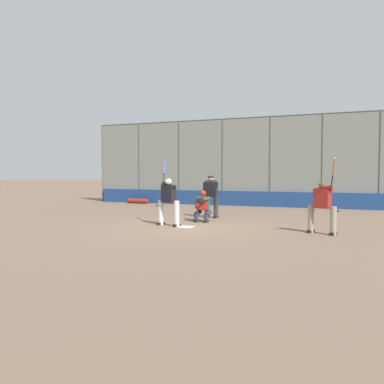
# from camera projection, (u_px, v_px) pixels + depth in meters

# --- Properties ---
(ground_plane) EXTENTS (160.00, 160.00, 0.00)m
(ground_plane) POSITION_uv_depth(u_px,v_px,m) (186.00, 227.00, 11.70)
(ground_plane) COLOR #7A604C
(home_plate_marker) EXTENTS (0.43, 0.43, 0.01)m
(home_plate_marker) POSITION_uv_depth(u_px,v_px,m) (186.00, 227.00, 11.70)
(home_plate_marker) COLOR white
(home_plate_marker) RESTS_ON ground_plane
(backstop_fence) EXTENTS (17.58, 0.08, 4.59)m
(backstop_fence) POSITION_uv_depth(u_px,v_px,m) (246.00, 160.00, 19.37)
(backstop_fence) COLOR #515651
(backstop_fence) RESTS_ON ground_plane
(padding_wall) EXTENTS (17.15, 0.18, 0.77)m
(padding_wall) POSITION_uv_depth(u_px,v_px,m) (245.00, 199.00, 19.37)
(padding_wall) COLOR navy
(padding_wall) RESTS_ON ground_plane
(bleachers_beyond) EXTENTS (12.25, 3.05, 1.80)m
(bleachers_beyond) POSITION_uv_depth(u_px,v_px,m) (232.00, 192.00, 22.64)
(bleachers_beyond) COLOR slate
(bleachers_beyond) RESTS_ON ground_plane
(batter_at_plate) EXTENTS (0.84, 0.84, 2.08)m
(batter_at_plate) POSITION_uv_depth(u_px,v_px,m) (168.00, 200.00, 11.98)
(batter_at_plate) COLOR silver
(batter_at_plate) RESTS_ON ground_plane
(catcher_behind_plate) EXTENTS (0.57, 0.66, 1.09)m
(catcher_behind_plate) POSITION_uv_depth(u_px,v_px,m) (203.00, 206.00, 12.97)
(catcher_behind_plate) COLOR #2D334C
(catcher_behind_plate) RESTS_ON ground_plane
(umpire_home) EXTENTS (0.65, 0.44, 1.60)m
(umpire_home) POSITION_uv_depth(u_px,v_px,m) (211.00, 195.00, 14.10)
(umpire_home) COLOR #333333
(umpire_home) RESTS_ON ground_plane
(batter_on_deck) EXTENTS (0.81, 0.94, 2.09)m
(batter_on_deck) POSITION_uv_depth(u_px,v_px,m) (322.00, 205.00, 10.30)
(batter_on_deck) COLOR gray
(batter_on_deck) RESTS_ON ground_plane
(spare_bat_near_backstop) EXTENTS (0.67, 0.64, 0.07)m
(spare_bat_near_backstop) POSITION_uv_depth(u_px,v_px,m) (158.00, 206.00, 18.95)
(spare_bat_near_backstop) COLOR black
(spare_bat_near_backstop) RESTS_ON ground_plane
(spare_bat_by_padding) EXTENTS (0.33, 0.79, 0.07)m
(spare_bat_by_padding) POSITION_uv_depth(u_px,v_px,m) (336.00, 210.00, 16.71)
(spare_bat_by_padding) COLOR black
(spare_bat_by_padding) RESTS_ON ground_plane
(fielding_glove_on_dirt) EXTENTS (0.28, 0.21, 0.10)m
(fielding_glove_on_dirt) POSITION_uv_depth(u_px,v_px,m) (312.00, 210.00, 16.67)
(fielding_glove_on_dirt) COLOR #56331E
(fielding_glove_on_dirt) RESTS_ON ground_plane
(equipment_bag_dugout_side) EXTENTS (1.34, 0.28, 0.28)m
(equipment_bag_dugout_side) POSITION_uv_depth(u_px,v_px,m) (138.00, 201.00, 21.05)
(equipment_bag_dugout_side) COLOR maroon
(equipment_bag_dugout_side) RESTS_ON ground_plane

